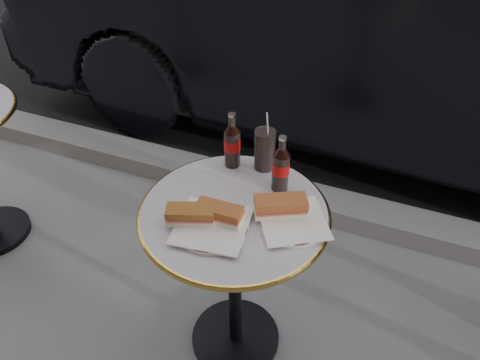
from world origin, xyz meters
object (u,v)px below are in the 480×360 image
at_px(plate_left, 212,227).
at_px(parked_car, 393,14).
at_px(plate_right, 293,222).
at_px(cola_bottle_left, 232,140).
at_px(cola_glass, 265,150).
at_px(bistro_table, 235,283).
at_px(cola_bottle_right, 281,164).

relative_size(plate_left, parked_car, 0.05).
xyz_separation_m(plate_right, cola_bottle_left, (-0.29, 0.21, 0.10)).
xyz_separation_m(plate_left, cola_glass, (0.04, 0.35, 0.07)).
bearing_deg(cola_glass, plate_right, -53.06).
bearing_deg(plate_left, cola_glass, 83.25).
distance_m(plate_right, cola_glass, 0.31).
height_order(plate_left, plate_right, same).
bearing_deg(bistro_table, parked_car, 83.10).
distance_m(plate_left, cola_bottle_right, 0.31).
height_order(plate_left, cola_glass, cola_glass).
height_order(cola_bottle_right, cola_glass, cola_bottle_right).
relative_size(cola_bottle_right, cola_glass, 1.37).
bearing_deg(cola_bottle_right, parked_car, 85.70).
height_order(plate_left, cola_bottle_left, cola_bottle_left).
bearing_deg(parked_car, cola_bottle_left, 170.03).
distance_m(plate_right, cola_bottle_right, 0.20).
height_order(cola_glass, parked_car, parked_car).
bearing_deg(bistro_table, cola_bottle_left, 113.97).
bearing_deg(cola_glass, plate_left, -96.75).
bearing_deg(cola_bottle_left, bistro_table, -66.03).
height_order(bistro_table, cola_glass, cola_glass).
xyz_separation_m(cola_bottle_right, parked_car, (0.13, 1.75, -0.07)).
xyz_separation_m(bistro_table, cola_bottle_right, (0.10, 0.16, 0.47)).
bearing_deg(cola_glass, cola_bottle_right, -46.25).
distance_m(bistro_table, cola_bottle_right, 0.51).
bearing_deg(parked_car, plate_right, 179.93).
bearing_deg(plate_left, parked_car, 82.58).
height_order(cola_bottle_left, cola_glass, cola_bottle_left).
bearing_deg(plate_left, cola_bottle_right, 63.46).
distance_m(plate_left, cola_glass, 0.36).
relative_size(plate_left, cola_bottle_right, 1.09).
height_order(bistro_table, plate_left, plate_left).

